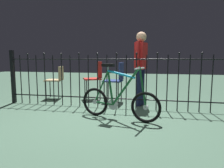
% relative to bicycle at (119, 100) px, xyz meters
% --- Properties ---
extents(ground_plane, '(20.00, 20.00, 0.00)m').
position_rel_bicycle_xyz_m(ground_plane, '(-0.33, 0.00, -0.31)').
color(ground_plane, '#3F5C4A').
extents(iron_fence, '(4.48, 0.07, 1.17)m').
position_rel_bicycle_xyz_m(iron_fence, '(-0.39, 0.74, 0.27)').
color(iron_fence, black).
rests_on(iron_fence, ground).
extents(bicycle, '(1.37, 0.49, 0.91)m').
position_rel_bicycle_xyz_m(bicycle, '(0.00, 0.00, 0.00)').
color(bicycle, black).
rests_on(bicycle, ground).
extents(chair_tan, '(0.45, 0.45, 0.79)m').
position_rel_bicycle_xyz_m(chair_tan, '(-1.83, 1.42, 0.19)').
color(chair_tan, black).
rests_on(chair_tan, ground).
extents(chair_navy, '(0.43, 0.43, 0.90)m').
position_rel_bicycle_xyz_m(chair_navy, '(-0.31, 1.37, 0.24)').
color(chair_navy, black).
rests_on(chair_navy, ground).
extents(chair_red, '(0.54, 0.54, 0.91)m').
position_rel_bicycle_xyz_m(chair_red, '(-0.87, 1.57, 0.25)').
color(chair_red, black).
rests_on(chair_red, ground).
extents(person_visitor, '(0.26, 0.46, 1.53)m').
position_rel_bicycle_xyz_m(person_visitor, '(0.26, 1.09, 0.60)').
color(person_visitor, '#191E3F').
rests_on(person_visitor, ground).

